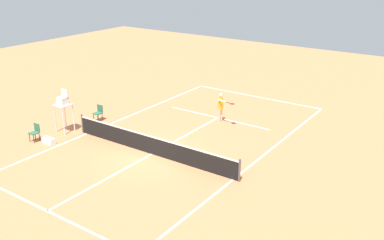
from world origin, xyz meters
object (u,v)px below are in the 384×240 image
at_px(player_serving, 221,105).
at_px(tennis_ball, 198,132).
at_px(courtside_chair_mid, 99,112).
at_px(equipment_bag, 49,141).
at_px(umpire_chair, 63,104).
at_px(courtside_chair_near, 35,132).

height_order(player_serving, tennis_ball, player_serving).
xyz_separation_m(tennis_ball, courtside_chair_mid, (5.95, 1.73, 0.50)).
height_order(player_serving, equipment_bag, player_serving).
distance_m(umpire_chair, courtside_chair_near, 2.10).
height_order(tennis_ball, umpire_chair, umpire_chair).
distance_m(player_serving, courtside_chair_near, 10.40).
bearing_deg(player_serving, courtside_chair_near, -30.90).
bearing_deg(equipment_bag, player_serving, -126.42).
bearing_deg(player_serving, courtside_chair_mid, -48.47).
height_order(player_serving, courtside_chair_mid, player_serving).
distance_m(tennis_ball, equipment_bag, 7.97).
distance_m(tennis_ball, umpire_chair, 7.56).
bearing_deg(equipment_bag, tennis_ball, -135.18).
relative_size(tennis_ball, equipment_bag, 0.09).
height_order(player_serving, courtside_chair_near, player_serving).
bearing_deg(player_serving, umpire_chair, -37.04).
relative_size(player_serving, courtside_chair_mid, 1.84).
xyz_separation_m(umpire_chair, equipment_bag, (-0.57, 1.61, -1.46)).
xyz_separation_m(player_serving, courtside_chair_near, (6.59, 8.02, -0.51)).
distance_m(umpire_chair, courtside_chair_mid, 2.53).
height_order(tennis_ball, equipment_bag, equipment_bag).
relative_size(umpire_chair, courtside_chair_mid, 2.54).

